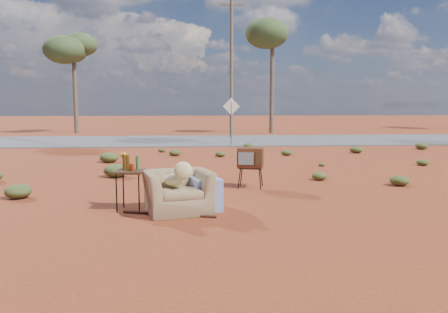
{
  "coord_description": "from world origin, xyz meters",
  "views": [
    {
      "loc": [
        -0.3,
        -7.86,
        1.86
      ],
      "look_at": [
        0.36,
        1.1,
        0.8
      ],
      "focal_mm": 35.0,
      "sensor_mm": 36.0,
      "label": 1
    }
  ],
  "objects": [
    {
      "name": "scrub_patch",
      "position": [
        -0.82,
        4.41,
        0.14
      ],
      "size": [
        17.49,
        8.07,
        0.33
      ],
      "color": "#495625",
      "rests_on": "ground"
    },
    {
      "name": "side_table",
      "position": [
        -1.41,
        -0.11,
        0.74
      ],
      "size": [
        0.56,
        0.56,
        1.0
      ],
      "rotation": [
        0.0,
        0.0,
        -0.15
      ],
      "color": "#3A2915",
      "rests_on": "ground"
    },
    {
      "name": "armchair",
      "position": [
        -0.46,
        -0.32,
        0.46
      ],
      "size": [
        1.43,
        1.13,
        0.98
      ],
      "rotation": [
        0.0,
        0.0,
        0.25
      ],
      "color": "olive",
      "rests_on": "ground"
    },
    {
      "name": "rusty_bar",
      "position": [
        -0.7,
        -0.59,
        0.02
      ],
      "size": [
        1.6,
        0.52,
        0.04
      ],
      "primitive_type": "cylinder",
      "rotation": [
        0.0,
        1.57,
        -0.29
      ],
      "color": "#4D1F14",
      "rests_on": "ground"
    },
    {
      "name": "eucalyptus_center",
      "position": [
        5.0,
        21.0,
        6.43
      ],
      "size": [
        3.2,
        3.2,
        7.6
      ],
      "color": "brown",
      "rests_on": "ground"
    },
    {
      "name": "eucalyptus_near_left",
      "position": [
        -8.0,
        22.0,
        5.45
      ],
      "size": [
        3.2,
        3.2,
        6.6
      ],
      "color": "brown",
      "rests_on": "ground"
    },
    {
      "name": "highway",
      "position": [
        0.0,
        15.0,
        0.02
      ],
      "size": [
        140.0,
        7.0,
        0.04
      ],
      "primitive_type": "cube",
      "color": "#565659",
      "rests_on": "ground"
    },
    {
      "name": "ground",
      "position": [
        0.0,
        0.0,
        0.0
      ],
      "size": [
        140.0,
        140.0,
        0.0
      ],
      "primitive_type": "plane",
      "color": "maroon",
      "rests_on": "ground"
    },
    {
      "name": "utility_pole_center",
      "position": [
        2.0,
        17.5,
        4.15
      ],
      "size": [
        1.4,
        0.2,
        8.0
      ],
      "color": "brown",
      "rests_on": "ground"
    },
    {
      "name": "tv_unit",
      "position": [
        1.01,
        1.79,
        0.68
      ],
      "size": [
        0.66,
        0.58,
        0.91
      ],
      "rotation": [
        0.0,
        0.0,
        -0.24
      ],
      "color": "black",
      "rests_on": "ground"
    },
    {
      "name": "road_sign",
      "position": [
        1.5,
        12.0,
        1.5
      ],
      "size": [
        0.78,
        0.06,
        2.19
      ],
      "color": "brown",
      "rests_on": "ground"
    }
  ]
}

